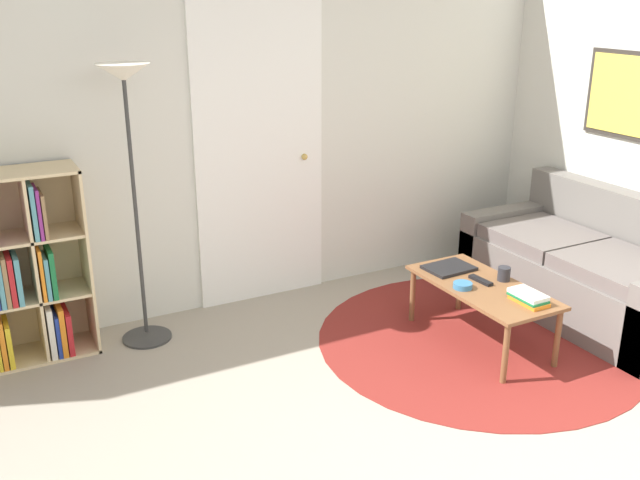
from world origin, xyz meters
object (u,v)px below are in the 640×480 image
Objects in this scene: laptop at (449,268)px; coffee_table at (482,291)px; couch at (591,272)px; cup at (504,274)px; floor_lamp at (127,120)px; bowl at (463,285)px.

coffee_table is at bearing -85.23° from laptop.
couch is 1.06m from laptop.
coffee_table is 11.18× the size of cup.
floor_lamp is at bearing 158.24° from laptop.
laptop is at bearing 67.97° from bowl.
couch reaches higher than bowl.
laptop is (1.82, -0.73, -1.00)m from floor_lamp.
bowl is at bearing -112.03° from laptop.
bowl is (-0.12, -0.29, 0.01)m from laptop.
couch is 18.96× the size of cup.
floor_lamp is 14.74× the size of bowl.
cup is at bearing -27.28° from floor_lamp.
floor_lamp is 1.03× the size of couch.
cup is (2.01, -1.04, -0.97)m from floor_lamp.
couch is at bearing 2.23° from coffee_table.
coffee_table is 8.44× the size of bowl.
laptop is at bearing 121.29° from cup.
floor_lamp reaches higher than bowl.
coffee_table is at bearing -7.86° from bowl.
couch is 5.35× the size of laptop.
floor_lamp reaches higher than coffee_table.
cup reaches higher than coffee_table.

